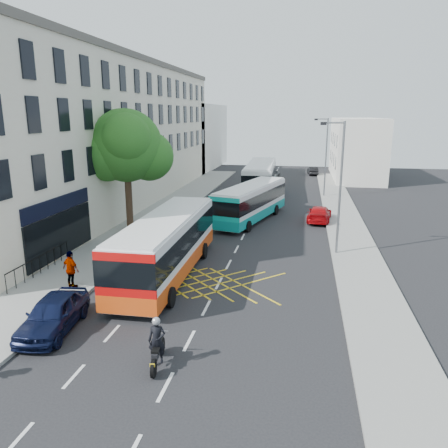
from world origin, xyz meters
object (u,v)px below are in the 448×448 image
at_px(lamp_near, 339,181).
at_px(bus_far, 260,178).
at_px(parked_car_silver, 129,266).
at_px(red_hatchback, 319,214).
at_px(motorbike, 157,343).
at_px(distant_car_grey, 270,175).
at_px(lamp_far, 325,153).
at_px(bus_mid, 251,202).
at_px(distant_car_dark, 313,171).
at_px(parked_car_blue, 53,314).
at_px(pedestrian_far, 71,270).
at_px(bus_near, 167,245).
at_px(street_tree, 126,146).

relative_size(lamp_near, bus_far, 0.64).
relative_size(parked_car_silver, red_hatchback, 0.95).
height_order(motorbike, distant_car_grey, motorbike).
bearing_deg(lamp_near, lamp_far, 90.00).
xyz_separation_m(lamp_far, bus_mid, (-6.26, -11.93, -3.06)).
xyz_separation_m(parked_car_silver, distant_car_grey, (4.62, 37.49, -0.07)).
bearing_deg(red_hatchback, bus_far, -55.75).
relative_size(motorbike, distant_car_dark, 0.58).
xyz_separation_m(lamp_near, parked_car_blue, (-11.80, -12.16, -3.89)).
bearing_deg(parked_car_silver, red_hatchback, 49.78).
distance_m(bus_far, distant_car_dark, 18.41).
distance_m(distant_car_dark, pedestrian_far, 47.25).
relative_size(lamp_near, lamp_far, 1.00).
bearing_deg(distant_car_grey, distant_car_dark, 52.11).
distance_m(bus_far, red_hatchback, 12.76).
bearing_deg(bus_mid, distant_car_grey, 105.43).
xyz_separation_m(red_hatchback, distant_car_grey, (-5.78, 22.66, -0.02)).
distance_m(bus_far, parked_car_blue, 32.56).
distance_m(bus_far, parked_car_silver, 26.44).
bearing_deg(parked_car_blue, distant_car_dark, 71.34).
bearing_deg(lamp_far, pedestrian_far, -115.07).
relative_size(bus_near, motorbike, 5.63).
bearing_deg(lamp_near, bus_near, -149.87).
height_order(bus_near, parked_car_blue, bus_near).
height_order(red_hatchback, pedestrian_far, pedestrian_far).
xyz_separation_m(lamp_near, bus_mid, (-6.26, 8.07, -3.06)).
bearing_deg(parked_car_blue, lamp_near, 39.68).
relative_size(lamp_near, parked_car_blue, 1.87).
height_order(parked_car_silver, distant_car_dark, parked_car_silver).
distance_m(lamp_near, pedestrian_far, 15.94).
xyz_separation_m(lamp_far, parked_car_blue, (-11.80, -32.16, -3.89)).
distance_m(bus_near, parked_car_blue, 7.39).
bearing_deg(parked_car_silver, bus_far, 75.18).
distance_m(distant_car_grey, distant_car_dark, 8.21).
xyz_separation_m(motorbike, red_hatchback, (6.14, 22.61, -0.23)).
relative_size(bus_near, distant_car_dark, 3.28).
xyz_separation_m(street_tree, bus_near, (5.53, -8.29, -4.57)).
relative_size(bus_mid, pedestrian_far, 5.72).
relative_size(lamp_far, distant_car_dark, 2.25).
height_order(parked_car_silver, red_hatchback, parked_car_silver).
xyz_separation_m(bus_mid, distant_car_grey, (-0.22, 23.36, -0.95)).
bearing_deg(parked_car_silver, street_tree, 106.59).
bearing_deg(bus_far, parked_car_silver, -101.49).
bearing_deg(distant_car_dark, lamp_near, 84.36).
xyz_separation_m(parked_car_blue, pedestrian_far, (-1.40, 3.95, 0.37)).
bearing_deg(lamp_near, distant_car_grey, 101.65).
height_order(street_tree, bus_far, street_tree).
bearing_deg(parked_car_silver, lamp_near, 23.48).
distance_m(bus_near, bus_mid, 13.71).
relative_size(parked_car_silver, distant_car_grey, 0.95).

